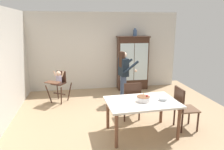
{
  "coord_description": "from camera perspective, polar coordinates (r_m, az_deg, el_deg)",
  "views": [
    {
      "loc": [
        -1.0,
        -4.79,
        2.31
      ],
      "look_at": [
        -0.04,
        0.7,
        0.95
      ],
      "focal_mm": 33.85,
      "sensor_mm": 36.0,
      "label": 1
    }
  ],
  "objects": [
    {
      "name": "china_cabinet",
      "position": [
        7.55,
        5.55,
        3.27
      ],
      "size": [
        1.12,
        0.48,
        1.89
      ],
      "color": "#382116",
      "rests_on": "ground_plane"
    },
    {
      "name": "ground_plane",
      "position": [
        5.41,
        1.75,
        -11.57
      ],
      "size": [
        6.24,
        6.24,
        0.0
      ],
      "primitive_type": "plane",
      "color": "tan"
    },
    {
      "name": "adult_person",
      "position": [
        6.17,
        3.17,
        1.15
      ],
      "size": [
        0.57,
        0.56,
        1.53
      ],
      "rotation": [
        0.0,
        0.0,
        1.76
      ],
      "color": "#3D4C6B",
      "rests_on": "ground_plane"
    },
    {
      "name": "wall_back",
      "position": [
        7.55,
        -2.22,
        6.4
      ],
      "size": [
        5.32,
        0.06,
        2.7
      ],
      "primitive_type": "cube",
      "color": "beige",
      "rests_on": "ground_plane"
    },
    {
      "name": "birthday_cake",
      "position": [
        4.44,
        8.46,
        -6.38
      ],
      "size": [
        0.28,
        0.28,
        0.19
      ],
      "color": "white",
      "rests_on": "dining_table"
    },
    {
      "name": "high_chair_with_toddler",
      "position": [
        6.47,
        -14.21,
        -1.53
      ],
      "size": [
        0.79,
        0.84,
        0.95
      ],
      "rotation": [
        0.0,
        0.0,
        -0.54
      ],
      "color": "#382116",
      "rests_on": "ground_plane"
    },
    {
      "name": "dining_table",
      "position": [
        4.5,
        8.08,
        -8.09
      ],
      "size": [
        1.52,
        1.05,
        0.74
      ],
      "color": "silver",
      "rests_on": "ground_plane"
    },
    {
      "name": "dining_chair_far_side",
      "position": [
        5.16,
        5.23,
        -6.24
      ],
      "size": [
        0.45,
        0.45,
        0.96
      ],
      "rotation": [
        0.0,
        0.0,
        3.17
      ],
      "color": "#382116",
      "rests_on": "ground_plane"
    },
    {
      "name": "dining_chair_right_end",
      "position": [
        4.95,
        18.54,
        -7.81
      ],
      "size": [
        0.44,
        0.44,
        0.96
      ],
      "rotation": [
        0.0,
        0.0,
        1.56
      ],
      "color": "#382116",
      "rests_on": "ground_plane"
    },
    {
      "name": "ceramic_vase",
      "position": [
        7.45,
        6.22,
        11.3
      ],
      "size": [
        0.13,
        0.13,
        0.27
      ],
      "color": "#3D567F",
      "rests_on": "china_cabinet"
    },
    {
      "name": "serving_bowl",
      "position": [
        4.59,
        13.55,
        -6.33
      ],
      "size": [
        0.18,
        0.18,
        0.05
      ],
      "primitive_type": "cylinder",
      "color": "#B2BCC6",
      "rests_on": "dining_table"
    }
  ]
}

